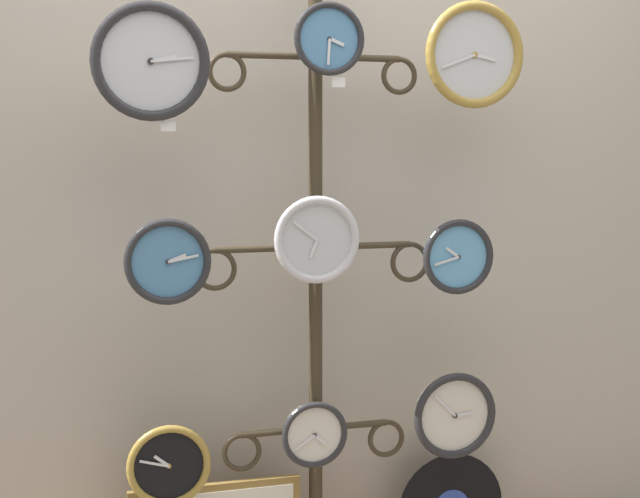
{
  "coord_description": "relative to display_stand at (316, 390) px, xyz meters",
  "views": [
    {
      "loc": [
        -0.7,
        -2.14,
        1.41
      ],
      "look_at": [
        0.0,
        0.36,
        1.1
      ],
      "focal_mm": 50.0,
      "sensor_mm": 36.0,
      "label": 1
    }
  ],
  "objects": [
    {
      "name": "shop_wall",
      "position": [
        0.0,
        0.16,
        0.74
      ],
      "size": [
        4.4,
        0.04,
        2.8
      ],
      "color": "#BCB2A3",
      "rests_on": "ground_plane"
    },
    {
      "name": "display_stand",
      "position": [
        0.0,
        0.0,
        0.0
      ],
      "size": [
        0.73,
        0.42,
        1.97
      ],
      "color": "#382D1E",
      "rests_on": "ground_plane"
    },
    {
      "name": "clock_top_left",
      "position": [
        -0.49,
        -0.12,
        0.96
      ],
      "size": [
        0.32,
        0.04,
        0.32
      ],
      "color": "silver"
    },
    {
      "name": "clock_top_center",
      "position": [
        0.01,
        -0.1,
        1.04
      ],
      "size": [
        0.21,
        0.04,
        0.21
      ],
      "color": "#4C84B2"
    },
    {
      "name": "clock_top_right",
      "position": [
        0.47,
        -0.08,
        1.01
      ],
      "size": [
        0.32,
        0.04,
        0.32
      ],
      "color": "silver"
    },
    {
      "name": "clock_middle_left",
      "position": [
        -0.45,
        -0.1,
        0.42
      ],
      "size": [
        0.24,
        0.04,
        0.24
      ],
      "color": "#4C84B2"
    },
    {
      "name": "clock_middle_center",
      "position": [
        -0.02,
        -0.1,
        0.47
      ],
      "size": [
        0.25,
        0.04,
        0.25
      ],
      "color": "silver"
    },
    {
      "name": "clock_middle_right",
      "position": [
        0.41,
        -0.11,
        0.41
      ],
      "size": [
        0.23,
        0.04,
        0.23
      ],
      "color": "#60A8DB"
    },
    {
      "name": "clock_bottom_left",
      "position": [
        -0.46,
        -0.08,
        -0.16
      ],
      "size": [
        0.24,
        0.04,
        0.24
      ],
      "color": "black"
    },
    {
      "name": "clock_bottom_center",
      "position": [
        -0.02,
        -0.07,
        -0.11
      ],
      "size": [
        0.2,
        0.04,
        0.2
      ],
      "color": "silver"
    },
    {
      "name": "clock_bottom_right",
      "position": [
        0.42,
        -0.1,
        -0.09
      ],
      "size": [
        0.27,
        0.04,
        0.27
      ],
      "color": "silver"
    },
    {
      "name": "price_tag_upper",
      "position": [
        -0.44,
        -0.12,
        0.79
      ],
      "size": [
        0.04,
        0.0,
        0.03
      ],
      "color": "white"
    },
    {
      "name": "price_tag_mid",
      "position": [
        0.04,
        -0.11,
        0.92
      ],
      "size": [
        0.04,
        0.0,
        0.03
      ],
      "color": "white"
    }
  ]
}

